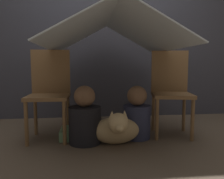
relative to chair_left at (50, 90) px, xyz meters
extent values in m
plane|color=brown|center=(0.64, -0.17, -0.50)|extent=(8.80, 8.80, 0.00)
cube|color=#3D3D47|center=(0.64, 0.90, 0.75)|extent=(7.00, 0.05, 2.50)
cylinder|color=brown|center=(-0.18, -0.25, -0.29)|extent=(0.04, 0.04, 0.42)
cylinder|color=brown|center=(0.17, -0.25, -0.29)|extent=(0.04, 0.04, 0.42)
cylinder|color=brown|center=(-0.17, 0.10, -0.29)|extent=(0.04, 0.04, 0.42)
cylinder|color=brown|center=(0.17, 0.10, -0.29)|extent=(0.04, 0.04, 0.42)
cube|color=brown|center=(0.00, -0.08, -0.07)|extent=(0.41, 0.41, 0.04)
cube|color=brown|center=(0.00, 0.11, 0.18)|extent=(0.40, 0.03, 0.46)
cylinder|color=brown|center=(1.08, -0.21, -0.29)|extent=(0.04, 0.04, 0.42)
cylinder|color=brown|center=(1.42, -0.28, -0.29)|extent=(0.04, 0.04, 0.42)
cylinder|color=brown|center=(1.15, 0.13, -0.29)|extent=(0.04, 0.04, 0.42)
cylinder|color=brown|center=(1.49, 0.06, -0.29)|extent=(0.04, 0.04, 0.42)
cube|color=brown|center=(1.29, -0.08, -0.07)|extent=(0.47, 0.47, 0.04)
cube|color=brown|center=(1.32, 0.11, 0.18)|extent=(0.40, 0.11, 0.46)
cube|color=silver|center=(0.32, -0.08, 0.59)|extent=(0.65, 1.35, 0.36)
cube|color=silver|center=(0.96, -0.08, 0.59)|extent=(0.65, 1.35, 0.36)
cube|color=silver|center=(0.64, -0.08, 0.76)|extent=(0.04, 1.35, 0.01)
cylinder|color=black|center=(0.36, -0.22, -0.33)|extent=(0.31, 0.31, 0.36)
sphere|color=brown|center=(0.36, -0.22, -0.05)|extent=(0.20, 0.20, 0.20)
cylinder|color=#2D3351|center=(0.90, -0.12, -0.33)|extent=(0.28, 0.28, 0.34)
sphere|color=brown|center=(0.90, -0.12, -0.06)|extent=(0.20, 0.20, 0.20)
ellipsoid|color=tan|center=(0.66, -0.27, -0.37)|extent=(0.45, 0.20, 0.26)
sphere|color=tan|center=(0.66, -0.44, -0.26)|extent=(0.19, 0.19, 0.19)
ellipsoid|color=tan|center=(0.66, -0.53, -0.28)|extent=(0.07, 0.09, 0.06)
cone|color=tan|center=(0.60, -0.44, -0.19)|extent=(0.06, 0.06, 0.08)
cone|color=tan|center=(0.71, -0.44, -0.19)|extent=(0.06, 0.06, 0.08)
cube|color=#7FB27F|center=(0.29, -0.05, -0.45)|extent=(0.36, 0.29, 0.10)
camera|label=1|loc=(0.40, -2.30, 0.24)|focal=35.00mm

